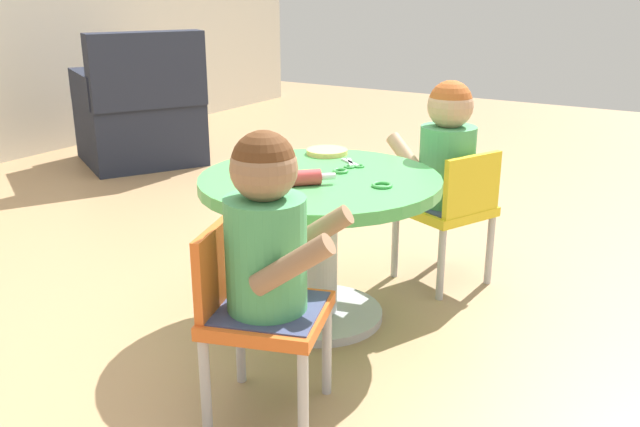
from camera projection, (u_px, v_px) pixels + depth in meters
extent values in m
plane|color=tan|center=(320.00, 317.00, 2.45)|extent=(10.00, 10.00, 0.00)
cylinder|color=silver|center=(320.00, 314.00, 2.44)|extent=(0.44, 0.44, 0.03)
cylinder|color=silver|center=(320.00, 255.00, 2.37)|extent=(0.12, 0.12, 0.48)
cylinder|color=#4CB259|center=(320.00, 182.00, 2.29)|extent=(0.81, 0.81, 0.04)
cylinder|color=#B7B7BC|center=(303.00, 401.00, 1.72)|extent=(0.03, 0.03, 0.28)
cylinder|color=#B7B7BC|center=(327.00, 349.00, 1.96)|extent=(0.03, 0.03, 0.28)
cylinder|color=#B7B7BC|center=(205.00, 387.00, 1.78)|extent=(0.03, 0.03, 0.28)
cylinder|color=#B7B7BC|center=(240.00, 339.00, 2.01)|extent=(0.03, 0.03, 0.28)
cube|color=orange|center=(268.00, 315.00, 1.82)|extent=(0.38, 0.38, 0.04)
cube|color=orange|center=(217.00, 265.00, 1.80)|extent=(0.26, 0.11, 0.22)
cube|color=#3F4772|center=(268.00, 314.00, 1.81)|extent=(0.33, 0.35, 0.04)
cylinder|color=#4CA566|center=(266.00, 254.00, 1.76)|extent=(0.21, 0.21, 0.30)
sphere|color=#997051|center=(264.00, 168.00, 1.69)|extent=(0.17, 0.17, 0.17)
sphere|color=#593319|center=(264.00, 163.00, 1.68)|extent=(0.16, 0.16, 0.16)
cylinder|color=#997051|center=(292.00, 265.00, 1.63)|extent=(0.12, 0.22, 0.17)
cylinder|color=#997051|center=(314.00, 234.00, 1.83)|extent=(0.12, 0.22, 0.17)
cylinder|color=#B7B7BC|center=(443.00, 231.00, 2.89)|extent=(0.03, 0.03, 0.28)
cylinder|color=#B7B7BC|center=(395.00, 244.00, 2.75)|extent=(0.03, 0.03, 0.28)
cylinder|color=#B7B7BC|center=(490.00, 250.00, 2.69)|extent=(0.03, 0.03, 0.28)
cylinder|color=#B7B7BC|center=(441.00, 264.00, 2.55)|extent=(0.03, 0.03, 0.28)
cube|color=yellow|center=(444.00, 209.00, 2.67)|extent=(0.40, 0.40, 0.04)
cube|color=yellow|center=(472.00, 185.00, 2.52)|extent=(0.26, 0.13, 0.22)
cube|color=#3F4772|center=(444.00, 208.00, 2.67)|extent=(0.35, 0.36, 0.04)
cylinder|color=#4CA566|center=(447.00, 165.00, 2.61)|extent=(0.21, 0.21, 0.30)
sphere|color=tan|center=(450.00, 106.00, 2.54)|extent=(0.17, 0.17, 0.17)
sphere|color=#B25926|center=(451.00, 102.00, 2.54)|extent=(0.16, 0.16, 0.16)
cylinder|color=tan|center=(449.00, 150.00, 2.74)|extent=(0.14, 0.22, 0.17)
cylinder|color=tan|center=(407.00, 158.00, 2.62)|extent=(0.14, 0.22, 0.17)
cube|color=#232838|center=(140.00, 131.00, 4.54)|extent=(0.95, 0.95, 0.40)
cube|color=#232838|center=(147.00, 70.00, 4.16)|extent=(0.69, 0.48, 0.45)
cube|color=#232838|center=(181.00, 82.00, 4.58)|extent=(0.40, 0.58, 0.20)
cube|color=#232838|center=(88.00, 88.00, 4.30)|extent=(0.40, 0.58, 0.20)
cylinder|color=#D83F3F|center=(300.00, 178.00, 2.17)|extent=(0.13, 0.13, 0.05)
cylinder|color=white|center=(271.00, 180.00, 2.15)|extent=(0.05, 0.05, 0.02)
cylinder|color=white|center=(328.00, 176.00, 2.19)|extent=(0.05, 0.05, 0.02)
cube|color=silver|center=(349.00, 162.00, 2.45)|extent=(0.07, 0.10, 0.01)
cube|color=silver|center=(349.00, 162.00, 2.45)|extent=(0.10, 0.07, 0.01)
torus|color=green|center=(359.00, 166.00, 2.40)|extent=(0.05, 0.05, 0.01)
torus|color=green|center=(349.00, 167.00, 2.39)|extent=(0.05, 0.05, 0.01)
cylinder|color=#F2CC72|center=(327.00, 152.00, 2.58)|extent=(0.15, 0.15, 0.02)
torus|color=#4CB259|center=(340.00, 171.00, 2.33)|extent=(0.05, 0.05, 0.01)
torus|color=#4CB259|center=(382.00, 185.00, 2.17)|extent=(0.07, 0.07, 0.01)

